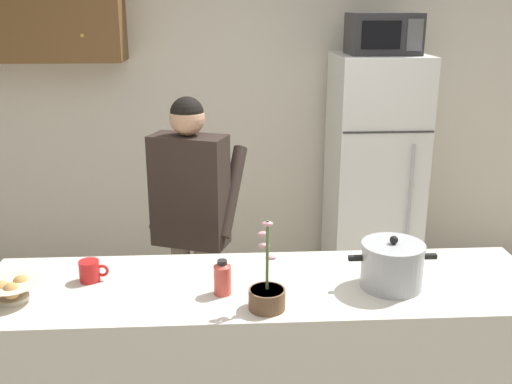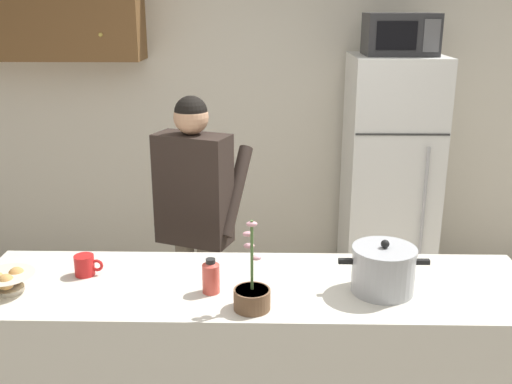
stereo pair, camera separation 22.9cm
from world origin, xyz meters
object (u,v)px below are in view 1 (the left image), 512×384
Objects in this scene: cooking_pot at (392,265)px; coffee_mug at (90,271)px; bottle_near_edge at (222,277)px; potted_orchid at (267,295)px; microwave at (383,34)px; bread_bowl at (12,290)px; person_near_pot at (191,206)px; refrigerator at (373,174)px.

coffee_mug is at bearing 174.34° from cooking_pot.
bottle_near_edge is 0.23m from potted_orchid.
microwave is 3.66× the size of coffee_mug.
coffee_mug is 0.34× the size of potted_orchid.
bread_bowl is at bearing 173.29° from potted_orchid.
bread_bowl is 0.61× the size of potted_orchid.
microwave is at bearing 59.25° from bottle_near_edge.
person_near_pot is 1.25m from cooking_pot.
potted_orchid reaches higher than bread_bowl.
bread_bowl is (-0.28, -0.17, 0.00)m from coffee_mug.
bottle_near_edge is at bearing -14.93° from coffee_mug.
potted_orchid is (0.18, -0.14, -0.02)m from bottle_near_edge.
bread_bowl is at bearing -135.85° from refrigerator.
microwave is 2.40m from bottle_near_edge.
cooking_pot reaches higher than bottle_near_edge.
microwave is 2.44m from potted_orchid.
coffee_mug is at bearing 158.91° from potted_orchid.
microwave is at bearing 38.21° from person_near_pot.
person_near_pot is 12.46× the size of coffee_mug.
microwave reaches higher than cooking_pot.
bottle_near_edge is at bearing 1.06° from bread_bowl.
cooking_pot is at bearing 1.49° from bread_bowl.
cooking_pot is 0.74m from bottle_near_edge.
bottle_near_edge is 0.40× the size of potted_orchid.
microwave is 2.63m from coffee_mug.
coffee_mug is (-1.32, 0.13, -0.05)m from cooking_pot.
person_near_pot is 0.83m from coffee_mug.
coffee_mug is 0.33m from bread_bowl.
person_near_pot is at bearing 52.09° from bread_bowl.
bread_bowl is 1.51× the size of bottle_near_edge.
cooking_pot is (-0.40, -1.91, 0.14)m from refrigerator.
person_near_pot is 4.25× the size of potted_orchid.
refrigerator is 1.69m from person_near_pot.
bottle_near_edge is at bearing -78.82° from person_near_pot.
microwave reaches higher than refrigerator.
potted_orchid is at bearing -37.72° from bottle_near_edge.
refrigerator is 1.95m from cooking_pot.
bottle_near_edge is (0.59, -0.16, 0.03)m from coffee_mug.
potted_orchid is (-0.96, -2.07, 0.10)m from refrigerator.
bread_bowl is at bearing -136.18° from microwave.
bread_bowl is (-2.01, -1.95, 0.09)m from refrigerator.
refrigerator reaches higher than bottle_near_edge.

